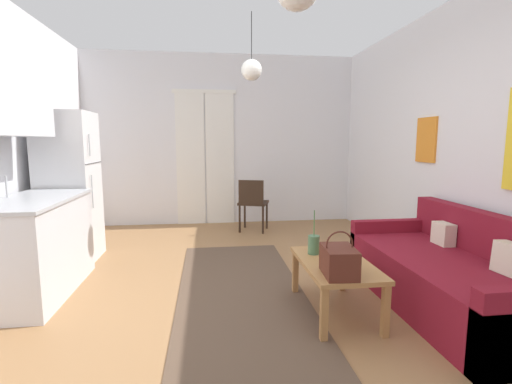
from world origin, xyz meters
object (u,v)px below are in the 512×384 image
object	(u,v)px
couch	(454,277)
accent_chair	(253,201)
coffee_table	(335,268)
refrigerator	(69,187)
bamboo_vase	(314,245)
pendant_lamp_far	(252,70)
handbag	(339,261)

from	to	relation	value
couch	accent_chair	distance (m)	3.13
coffee_table	refrigerator	distance (m)	3.15
couch	coffee_table	distance (m)	1.03
couch	bamboo_vase	world-z (taller)	bamboo_vase
pendant_lamp_far	refrigerator	bearing A→B (deg)	173.79
accent_chair	pendant_lamp_far	bearing A→B (deg)	101.56
couch	bamboo_vase	xyz separation A→B (m)	(-1.14, 0.27, 0.25)
pendant_lamp_far	coffee_table	bearing A→B (deg)	-71.31
coffee_table	refrigerator	world-z (taller)	refrigerator
pendant_lamp_far	couch	bearing A→B (deg)	-45.18
bamboo_vase	handbag	bearing A→B (deg)	-85.92
handbag	couch	bearing A→B (deg)	12.48
coffee_table	bamboo_vase	distance (m)	0.29
coffee_table	pendant_lamp_far	size ratio (longest dim) A/B	1.26
bamboo_vase	pendant_lamp_far	size ratio (longest dim) A/B	0.52
bamboo_vase	refrigerator	size ratio (longest dim) A/B	0.22
couch	bamboo_vase	size ratio (longest dim) A/B	5.04
coffee_table	pendant_lamp_far	distance (m)	2.39
couch	coffee_table	size ratio (longest dim) A/B	2.07
bamboo_vase	handbag	distance (m)	0.52
handbag	pendant_lamp_far	xyz separation A→B (m)	(-0.42, 1.77, 1.64)
refrigerator	pendant_lamp_far	xyz separation A→B (m)	(2.09, -0.23, 1.32)
couch	pendant_lamp_far	bearing A→B (deg)	134.82
accent_chair	bamboo_vase	bearing A→B (deg)	113.83
refrigerator	pendant_lamp_far	world-z (taller)	pendant_lamp_far
coffee_table	handbag	bearing A→B (deg)	-105.35
couch	refrigerator	world-z (taller)	refrigerator
couch	pendant_lamp_far	distance (m)	2.88
handbag	refrigerator	world-z (taller)	refrigerator
handbag	pendant_lamp_far	bearing A→B (deg)	103.37
couch	refrigerator	xyz separation A→B (m)	(-3.61, 1.76, 0.60)
couch	refrigerator	bearing A→B (deg)	154.07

